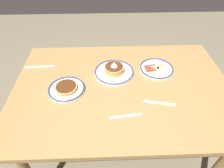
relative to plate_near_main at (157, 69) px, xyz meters
name	(u,v)px	position (x,y,z in m)	size (l,w,h in m)	color
ground_plane	(120,144)	(0.26, 0.16, -0.76)	(6.00, 6.00, 0.00)	#6B624D
dining_table	(122,93)	(0.26, 0.16, -0.08)	(1.45, 0.98, 0.75)	olive
plate_near_main	(157,69)	(0.00, 0.00, 0.00)	(0.24, 0.24, 0.04)	silver
plate_center_pancakes	(114,71)	(0.31, 0.03, 0.01)	(0.28, 0.28, 0.10)	white
plate_far_companion	(66,89)	(0.63, 0.19, 0.00)	(0.24, 0.24, 0.04)	silver
fork_near	(126,116)	(0.26, 0.42, -0.01)	(0.20, 0.04, 0.01)	silver
butter_knife	(40,67)	(0.86, -0.07, -0.01)	(0.22, 0.02, 0.01)	silver
tea_spoon	(155,103)	(0.08, 0.32, -0.01)	(0.20, 0.05, 0.01)	silver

